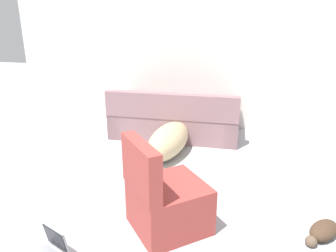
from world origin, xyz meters
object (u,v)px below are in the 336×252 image
at_px(couch, 175,121).
at_px(cat, 323,231).
at_px(laptop_open, 51,246).
at_px(side_chair, 165,200).
at_px(dog, 170,140).

height_order(couch, cat, couch).
bearing_deg(laptop_open, cat, 41.70).
relative_size(laptop_open, side_chair, 0.41).
height_order(couch, dog, couch).
bearing_deg(cat, dog, -90.72).
relative_size(cat, laptop_open, 1.14).
xyz_separation_m(couch, side_chair, (0.39, -2.40, 0.04)).
bearing_deg(cat, couch, -100.58).
xyz_separation_m(dog, cat, (1.73, -1.52, -0.14)).
height_order(dog, laptop_open, dog).
distance_m(couch, side_chair, 2.44).
relative_size(couch, laptop_open, 5.43).
height_order(cat, laptop_open, laptop_open).
distance_m(cat, side_chair, 1.44).
bearing_deg(dog, laptop_open, 175.48).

